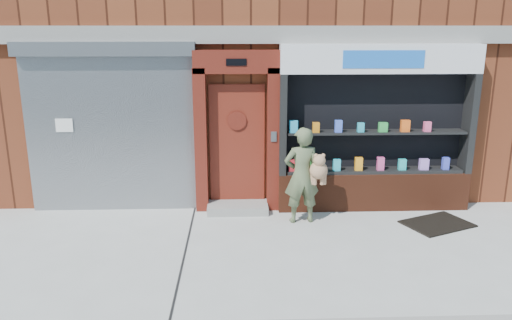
{
  "coord_description": "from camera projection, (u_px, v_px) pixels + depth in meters",
  "views": [
    {
      "loc": [
        -0.75,
        -6.9,
        3.29
      ],
      "look_at": [
        -0.44,
        1.0,
        1.16
      ],
      "focal_mm": 35.0,
      "sensor_mm": 36.0,
      "label": 1
    }
  ],
  "objects": [
    {
      "name": "doormat",
      "position": [
        437.0,
        224.0,
        8.55
      ],
      "size": [
        1.31,
        1.14,
        0.03
      ],
      "primitive_type": "cube",
      "rotation": [
        0.0,
        0.0,
        0.41
      ],
      "color": "black",
      "rests_on": "ground"
    },
    {
      "name": "ground",
      "position": [
        288.0,
        251.0,
        7.54
      ],
      "size": [
        80.0,
        80.0,
        0.0
      ],
      "primitive_type": "plane",
      "color": "#9E9E99",
      "rests_on": "ground"
    },
    {
      "name": "pharmacy_bay",
      "position": [
        375.0,
        136.0,
        9.0
      ],
      "size": [
        3.5,
        0.41,
        3.0
      ],
      "color": "#572514",
      "rests_on": "ground"
    },
    {
      "name": "shutter_bay",
      "position": [
        110.0,
        118.0,
        8.85
      ],
      "size": [
        3.1,
        0.3,
        3.04
      ],
      "color": "gray",
      "rests_on": "ground"
    },
    {
      "name": "woman",
      "position": [
        303.0,
        175.0,
        8.47
      ],
      "size": [
        0.76,
        0.47,
        1.67
      ],
      "color": "#556140",
      "rests_on": "ground"
    },
    {
      "name": "red_door_bay",
      "position": [
        237.0,
        132.0,
        8.93
      ],
      "size": [
        1.52,
        0.58,
        2.9
      ],
      "color": "#52160E",
      "rests_on": "ground"
    }
  ]
}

